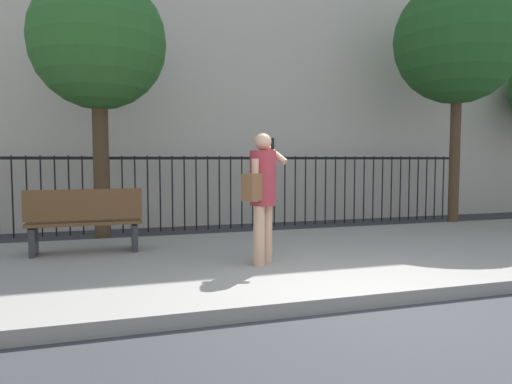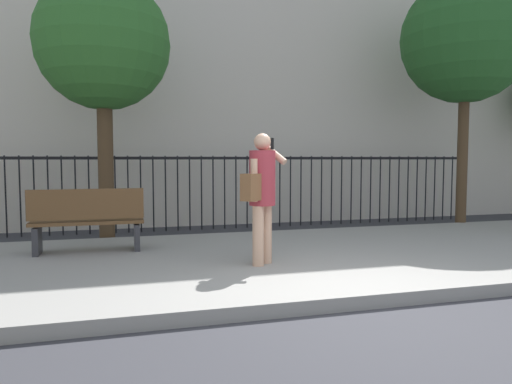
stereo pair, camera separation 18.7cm
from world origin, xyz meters
The scene contains 8 objects.
ground_plane centered at (0.00, 0.00, 0.00)m, with size 60.00×60.00×0.00m, color #333338.
sidewalk centered at (0.00, 2.20, 0.07)m, with size 28.00×4.40×0.15m, color gray.
building_facade centered at (0.00, 8.50, 4.63)m, with size 28.00×4.00×9.26m, color beige.
iron_fence centered at (0.00, 5.90, 1.02)m, with size 12.03×0.04×1.60m.
pedestrian_on_phone centered at (-0.55, 1.64, 1.15)m, with size 0.70×0.67×1.71m.
street_bench centered at (-2.78, 3.08, 0.65)m, with size 1.60×0.45×0.95m.
street_tree_mid centered at (4.84, 4.45, 4.08)m, with size 2.73×2.73×5.46m.
street_tree_far centered at (-2.56, 4.62, 3.53)m, with size 2.33×2.33×4.73m.
Camera 2 is at (-2.28, -4.20, 1.53)m, focal length 33.09 mm.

